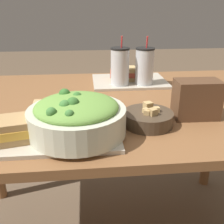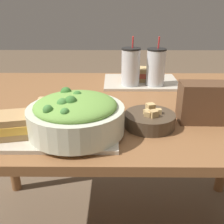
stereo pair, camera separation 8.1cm
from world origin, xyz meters
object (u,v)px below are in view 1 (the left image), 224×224
chip_bag (196,99)px  salad_bowl (77,116)px  sandwich_near (19,128)px  sandwich_far (123,74)px  drink_cup_red (144,67)px  baguette_near (55,109)px  drink_cup_dark (120,68)px  soup_bowl (148,118)px

chip_bag → salad_bowl: bearing=-164.2°
salad_bowl → sandwich_near: size_ratio=1.81×
sandwich_far → drink_cup_red: bearing=-35.7°
baguette_near → sandwich_far: baguette_near is taller
chip_bag → drink_cup_red: bearing=105.9°
salad_bowl → sandwich_far: 0.61m
sandwich_far → drink_cup_dark: (-0.03, -0.08, 0.05)m
salad_bowl → drink_cup_dark: size_ratio=1.28×
soup_bowl → salad_bowl: bearing=-165.4°
sandwich_near → chip_bag: (0.57, 0.12, 0.02)m
salad_bowl → sandwich_far: size_ratio=2.12×
baguette_near → drink_cup_dark: 0.46m
sandwich_near → chip_bag: size_ratio=1.04×
salad_bowl → drink_cup_red: (0.31, 0.49, 0.02)m
soup_bowl → baguette_near: bearing=168.9°
drink_cup_dark → drink_cup_red: drink_cup_dark is taller
baguette_near → sandwich_far: size_ratio=0.97×
drink_cup_dark → chip_bag: size_ratio=1.47×
salad_bowl → soup_bowl: bearing=14.6°
baguette_near → drink_cup_dark: bearing=-30.4°
sandwich_near → baguette_near: size_ratio=1.20×
sandwich_far → salad_bowl: bearing=-104.9°
sandwich_near → sandwich_far: bearing=44.9°
salad_bowl → chip_bag: bearing=14.4°
drink_cup_red → sandwich_near: bearing=-132.6°
salad_bowl → soup_bowl: size_ratio=1.76×
chip_bag → sandwich_near: bearing=-166.2°
soup_bowl → sandwich_far: sandwich_far is taller
baguette_near → drink_cup_dark: size_ratio=0.59×
drink_cup_dark → drink_cup_red: size_ratio=1.01×
salad_bowl → drink_cup_red: size_ratio=1.29×
baguette_near → chip_bag: size_ratio=0.86×
salad_bowl → drink_cup_dark: (0.19, 0.49, 0.03)m
baguette_near → chip_bag: (0.48, -0.02, 0.02)m
drink_cup_dark → salad_bowl: bearing=-111.2°
sandwich_near → sandwich_far: 0.70m
soup_bowl → chip_bag: chip_bag is taller
baguette_near → drink_cup_red: size_ratio=0.59×
sandwich_near → drink_cup_red: drink_cup_red is taller
salad_bowl → baguette_near: 0.14m
drink_cup_red → chip_bag: bearing=-75.6°
baguette_near → sandwich_near: bearing=154.0°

